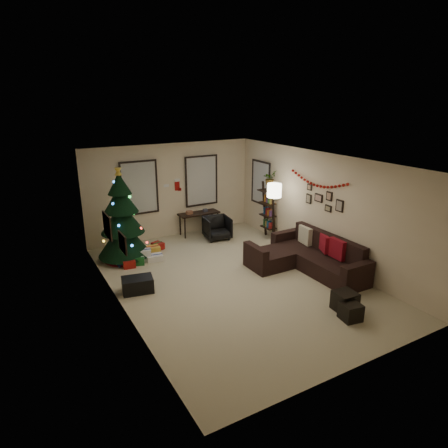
{
  "coord_description": "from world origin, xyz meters",
  "views": [
    {
      "loc": [
        -4.16,
        -6.91,
        3.98
      ],
      "look_at": [
        0.1,
        0.6,
        1.15
      ],
      "focal_mm": 31.7,
      "sensor_mm": 36.0,
      "label": 1
    }
  ],
  "objects": [
    {
      "name": "floor_lamp",
      "position": [
        1.95,
        1.2,
        1.49
      ],
      "size": [
        0.38,
        0.38,
        1.78
      ],
      "rotation": [
        0.0,
        0.0,
        -0.09
      ],
      "color": "black",
      "rests_on": "floor"
    },
    {
      "name": "stocking_left",
      "position": [
        -0.14,
        3.52,
        1.39
      ],
      "size": [
        0.2,
        0.05,
        0.36
      ],
      "color": "#990F0C",
      "rests_on": "wall_back"
    },
    {
      "name": "storage_bin",
      "position": [
        -2.03,
        0.54,
        0.16
      ],
      "size": [
        0.71,
        0.54,
        0.32
      ],
      "primitive_type": "cube",
      "rotation": [
        0.0,
        0.0,
        -0.19
      ],
      "color": "black",
      "rests_on": "floor"
    },
    {
      "name": "ottoman_far",
      "position": [
        1.06,
        -2.47,
        0.16
      ],
      "size": [
        0.4,
        0.4,
        0.33
      ],
      "primitive_type": "cube",
      "rotation": [
        0.0,
        0.0,
        -0.17
      ],
      "color": "black",
      "rests_on": "floor"
    },
    {
      "name": "pillow_red_a",
      "position": [
        2.21,
        -0.91,
        0.64
      ],
      "size": [
        0.15,
        0.46,
        0.45
      ],
      "primitive_type": "cube",
      "rotation": [
        0.0,
        0.0,
        -0.06
      ],
      "color": "maroon",
      "rests_on": "sofa"
    },
    {
      "name": "ottoman_near",
      "position": [
        1.21,
        -2.17,
        0.19
      ],
      "size": [
        0.43,
        0.43,
        0.38
      ],
      "primitive_type": "cube",
      "rotation": [
        0.0,
        0.0,
        -0.08
      ],
      "color": "black",
      "rests_on": "floor"
    },
    {
      "name": "christmas_tree",
      "position": [
        -1.76,
        2.42,
        1.0
      ],
      "size": [
        1.3,
        1.3,
        2.42
      ],
      "rotation": [
        0.0,
        0.0,
        -0.24
      ],
      "color": "black",
      "rests_on": "floor"
    },
    {
      "name": "pillow_red_b",
      "position": [
        2.21,
        -0.49,
        0.64
      ],
      "size": [
        0.26,
        0.41,
        0.4
      ],
      "primitive_type": "cube",
      "rotation": [
        0.0,
        0.0,
        -0.41
      ],
      "color": "maroon",
      "rests_on": "sofa"
    },
    {
      "name": "wall_back",
      "position": [
        0.0,
        3.5,
        1.35
      ],
      "size": [
        5.0,
        0.0,
        5.0
      ],
      "primitive_type": "plane",
      "rotation": [
        1.57,
        0.0,
        0.0
      ],
      "color": "beige",
      "rests_on": "floor"
    },
    {
      "name": "desk_chair",
      "position": [
        0.99,
        2.57,
        0.33
      ],
      "size": [
        0.73,
        0.69,
        0.66
      ],
      "primitive_type": "imported",
      "rotation": [
        0.0,
        0.0,
        -0.15
      ],
      "color": "black",
      "rests_on": "floor"
    },
    {
      "name": "window_right_wall",
      "position": [
        2.47,
        2.55,
        1.5
      ],
      "size": [
        0.06,
        0.9,
        1.3
      ],
      "color": "#728CB2",
      "rests_on": "wall_right"
    },
    {
      "name": "presents",
      "position": [
        -1.46,
        2.19,
        0.11
      ],
      "size": [
        1.5,
        1.07,
        0.3
      ],
      "rotation": [
        0.0,
        0.0,
        -0.09
      ],
      "color": "gold",
      "rests_on": "floor"
    },
    {
      "name": "gallery",
      "position": [
        2.48,
        -0.07,
        1.57
      ],
      "size": [
        0.03,
        1.25,
        0.54
      ],
      "color": "black",
      "rests_on": "wall_right"
    },
    {
      "name": "floor",
      "position": [
        0.0,
        0.0,
        0.0
      ],
      "size": [
        7.0,
        7.0,
        0.0
      ],
      "primitive_type": "plane",
      "color": "#C3B794",
      "rests_on": "ground"
    },
    {
      "name": "bookshelf",
      "position": [
        2.3,
        1.91,
        0.8
      ],
      "size": [
        0.3,
        0.49,
        1.65
      ],
      "color": "black",
      "rests_on": "floor"
    },
    {
      "name": "wall_front",
      "position": [
        0.0,
        -3.5,
        1.35
      ],
      "size": [
        5.0,
        0.0,
        5.0
      ],
      "primitive_type": "plane",
      "rotation": [
        -1.57,
        0.0,
        0.0
      ],
      "color": "beige",
      "rests_on": "floor"
    },
    {
      "name": "desk",
      "position": [
        0.73,
        3.22,
        0.58
      ],
      "size": [
        1.22,
        0.44,
        0.66
      ],
      "color": "black",
      "rests_on": "floor"
    },
    {
      "name": "pillow_cream",
      "position": [
        2.21,
        0.19,
        0.63
      ],
      "size": [
        0.18,
        0.45,
        0.44
      ],
      "primitive_type": "cube",
      "rotation": [
        0.0,
        0.0,
        -0.13
      ],
      "color": "beige",
      "rests_on": "sofa"
    },
    {
      "name": "art_abstract",
      "position": [
        -2.48,
        -0.27,
        1.46
      ],
      "size": [
        0.04,
        0.45,
        0.35
      ],
      "color": "black",
      "rests_on": "wall_left"
    },
    {
      "name": "ceiling",
      "position": [
        0.0,
        0.0,
        2.7
      ],
      "size": [
        7.0,
        7.0,
        0.0
      ],
      "primitive_type": "plane",
      "rotation": [
        3.14,
        0.0,
        0.0
      ],
      "color": "white",
      "rests_on": "floor"
    },
    {
      "name": "art_map",
      "position": [
        -2.48,
        0.84,
        1.45
      ],
      "size": [
        0.04,
        0.6,
        0.5
      ],
      "color": "black",
      "rests_on": "wall_left"
    },
    {
      "name": "window_back_right",
      "position": [
        0.95,
        3.47,
        1.55
      ],
      "size": [
        1.05,
        0.06,
        1.5
      ],
      "color": "#728CB2",
      "rests_on": "wall_back"
    },
    {
      "name": "wall_left",
      "position": [
        -2.5,
        0.0,
        1.35
      ],
      "size": [
        0.0,
        7.0,
        7.0
      ],
      "primitive_type": "plane",
      "rotation": [
        1.57,
        0.0,
        1.57
      ],
      "color": "beige",
      "rests_on": "floor"
    },
    {
      "name": "potted_plant",
      "position": [
        2.3,
        1.9,
        1.83
      ],
      "size": [
        0.61,
        0.57,
        0.53
      ],
      "primitive_type": "imported",
      "rotation": [
        0.0,
        0.0,
        0.42
      ],
      "color": "#4C4C4C",
      "rests_on": "bookshelf"
    },
    {
      "name": "garland",
      "position": [
        2.45,
        0.15,
        2.0
      ],
      "size": [
        0.08,
        1.9,
        0.3
      ],
      "primitive_type": null,
      "color": "#A5140C",
      "rests_on": "wall_right"
    },
    {
      "name": "wall_right",
      "position": [
        2.5,
        0.0,
        1.35
      ],
      "size": [
        0.0,
        7.0,
        7.0
      ],
      "primitive_type": "plane",
      "rotation": [
        1.57,
        0.0,
        -1.57
      ],
      "color": "beige",
      "rests_on": "floor"
    },
    {
      "name": "sofa",
      "position": [
        1.85,
        -0.33,
        0.28
      ],
      "size": [
        1.8,
        2.63,
        0.85
      ],
      "color": "black",
      "rests_on": "floor"
    },
    {
      "name": "stocking_right",
      "position": [
        0.19,
        3.49,
        1.51
      ],
      "size": [
        0.2,
        0.05,
        0.36
      ],
      "color": "#990F0C",
      "rests_on": "wall_back"
    },
    {
      "name": "window_back_left",
      "position": [
        -0.95,
        3.47,
        1.55
      ],
      "size": [
        1.05,
        0.06,
        1.5
      ],
      "color": "#728CB2",
      "rests_on": "wall_back"
    }
  ]
}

